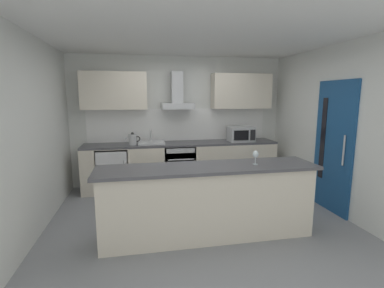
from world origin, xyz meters
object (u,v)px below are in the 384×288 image
at_px(refrigerator, 113,170).
at_px(range_hood, 177,97).
at_px(sink, 151,142).
at_px(kettle, 133,139).
at_px(oven, 179,165).
at_px(wine_glass, 256,155).
at_px(microwave, 241,134).

relative_size(refrigerator, range_hood, 1.18).
xyz_separation_m(refrigerator, sink, (0.73, 0.01, 0.50)).
height_order(kettle, range_hood, range_hood).
height_order(oven, range_hood, range_hood).
height_order(oven, kettle, kettle).
bearing_deg(range_hood, refrigerator, -174.03).
height_order(oven, wine_glass, wine_glass).
bearing_deg(wine_glass, kettle, 126.96).
xyz_separation_m(kettle, wine_glass, (1.57, -2.08, 0.06)).
bearing_deg(microwave, kettle, -179.85).
height_order(microwave, kettle, microwave).
bearing_deg(refrigerator, wine_glass, -47.25).
bearing_deg(kettle, refrigerator, 175.41).
relative_size(kettle, range_hood, 0.40).
height_order(sink, kettle, sink).
distance_m(oven, microwave, 1.41).
bearing_deg(wine_glass, microwave, 74.14).
relative_size(refrigerator, kettle, 2.94).
height_order(microwave, sink, microwave).
bearing_deg(microwave, range_hood, 172.99).
relative_size(refrigerator, microwave, 1.70).
relative_size(sink, kettle, 1.73).
relative_size(oven, wine_glass, 4.50).
distance_m(sink, range_hood, 1.02).
bearing_deg(oven, refrigerator, -179.88).
xyz_separation_m(oven, wine_glass, (0.69, -2.11, 0.61)).
relative_size(sink, wine_glass, 2.81).
bearing_deg(kettle, wine_glass, -53.04).
bearing_deg(oven, microwave, -1.25).
bearing_deg(sink, oven, -1.19).
xyz_separation_m(oven, range_hood, (-0.00, 0.13, 1.33)).
bearing_deg(oven, range_hood, 90.00).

